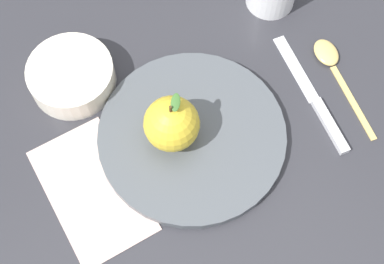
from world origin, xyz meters
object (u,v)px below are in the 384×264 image
dinner_plate (192,135)px  knife (317,103)px  side_bowl (71,75)px  linen_napkin (92,190)px  apple (172,124)px  spoon (332,63)px

dinner_plate → knife: size_ratio=1.38×
side_bowl → linen_napkin: 0.17m
dinner_plate → apple: bearing=135.7°
knife → spoon: spoon is taller
dinner_plate → side_bowl: side_bowl is taller
apple → knife: apple is taller
side_bowl → linen_napkin: side_bowl is taller
dinner_plate → linen_napkin: (-0.15, 0.06, -0.01)m
apple → side_bowl: size_ratio=0.71×
knife → dinner_plate: bearing=145.8°
apple → linen_napkin: 0.14m
spoon → apple: bearing=156.7°
side_bowl → spoon: bearing=-46.1°
knife → side_bowl: bearing=123.6°
spoon → side_bowl: bearing=133.9°
apple → spoon: apple is taller
spoon → knife: bearing=-164.5°
apple → knife: bearing=-35.5°
side_bowl → linen_napkin: (-0.10, -0.14, -0.02)m
dinner_plate → apple: 0.05m
linen_napkin → spoon: bearing=-20.9°
side_bowl → knife: 0.36m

